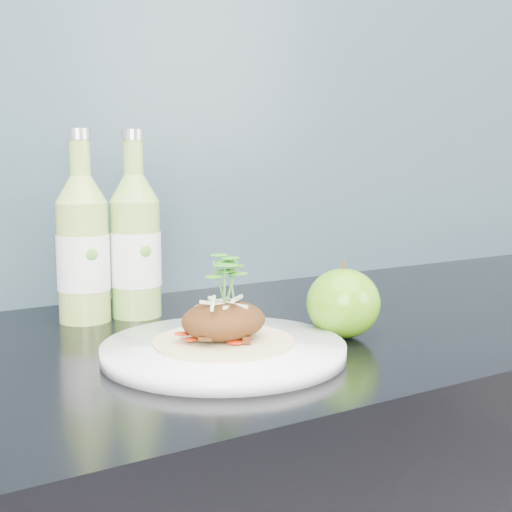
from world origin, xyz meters
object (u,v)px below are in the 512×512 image
at_px(dinner_plate, 224,350).
at_px(cider_bottle_left, 83,249).
at_px(cider_bottle_right, 135,247).
at_px(green_apple, 343,303).

distance_m(dinner_plate, cider_bottle_left, 0.28).
height_order(dinner_plate, cider_bottle_left, cider_bottle_left).
bearing_deg(dinner_plate, cider_bottle_right, 90.06).
distance_m(green_apple, cider_bottle_left, 0.35).
relative_size(green_apple, cider_bottle_left, 0.41).
bearing_deg(cider_bottle_left, green_apple, -43.02).
xyz_separation_m(cider_bottle_left, cider_bottle_right, (0.07, -0.01, 0.00)).
distance_m(cider_bottle_left, cider_bottle_right, 0.07).
bearing_deg(green_apple, cider_bottle_right, 124.24).
bearing_deg(cider_bottle_right, dinner_plate, -107.08).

